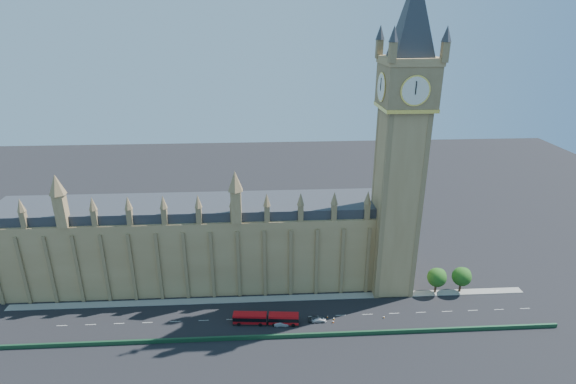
{
  "coord_description": "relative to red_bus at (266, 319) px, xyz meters",
  "views": [
    {
      "loc": [
        -2.04,
        -108.82,
        81.44
      ],
      "look_at": [
        5.06,
        10.0,
        35.4
      ],
      "focal_mm": 28.0,
      "sensor_mm": 36.0,
      "label": 1
    }
  ],
  "objects": [
    {
      "name": "cone_c",
      "position": [
        19.25,
        -0.85,
        -1.32
      ],
      "size": [
        0.57,
        0.57,
        0.73
      ],
      "rotation": [
        0.0,
        0.0,
        -0.29
      ],
      "color": "black",
      "rests_on": "ground"
    },
    {
      "name": "cone_d",
      "position": [
        34.39,
        0.49,
        -1.34
      ],
      "size": [
        0.54,
        0.54,
        0.67
      ],
      "rotation": [
        0.0,
        0.0,
        -0.34
      ],
      "color": "black",
      "rests_on": "ground"
    },
    {
      "name": "cone_a",
      "position": [
        19.7,
        0.54,
        -1.34
      ],
      "size": [
        0.49,
        0.49,
        0.69
      ],
      "rotation": [
        0.0,
        0.0,
        -0.15
      ],
      "color": "black",
      "rests_on": "ground"
    },
    {
      "name": "palace_westminster",
      "position": [
        -22.99,
        24.45,
        12.19
      ],
      "size": [
        120.0,
        20.0,
        28.0
      ],
      "color": "#977649",
      "rests_on": "ground"
    },
    {
      "name": "car_grey",
      "position": [
        14.41,
        0.33,
        -0.93
      ],
      "size": [
        4.57,
        2.25,
        1.5
      ],
      "primitive_type": "imported",
      "rotation": [
        0.0,
        0.0,
        1.68
      ],
      "color": "#383B3F",
      "rests_on": "ground"
    },
    {
      "name": "car_silver",
      "position": [
        4.33,
        -1.31,
        -1.01
      ],
      "size": [
        4.04,
        1.47,
        1.32
      ],
      "primitive_type": "imported",
      "rotation": [
        0.0,
        0.0,
        1.55
      ],
      "color": "#9A9DA2",
      "rests_on": "ground"
    },
    {
      "name": "car_white",
      "position": [
        15.2,
        -0.05,
        -1.05
      ],
      "size": [
        4.39,
        1.91,
        1.26
      ],
      "primitive_type": "imported",
      "rotation": [
        0.0,
        0.0,
        1.6
      ],
      "color": "silver",
      "rests_on": "ground"
    },
    {
      "name": "bridge_parapet",
      "position": [
        2.01,
        -6.55,
        -1.08
      ],
      "size": [
        160.0,
        0.6,
        1.2
      ],
      "primitive_type": "cube",
      "color": "#1E4C2D",
      "rests_on": "ground"
    },
    {
      "name": "cone_b",
      "position": [
        17.97,
        1.59,
        -1.35
      ],
      "size": [
        0.54,
        0.54,
        0.65
      ],
      "rotation": [
        0.0,
        0.0,
        0.4
      ],
      "color": "black",
      "rests_on": "ground"
    },
    {
      "name": "ground",
      "position": [
        2.01,
        2.45,
        -1.68
      ],
      "size": [
        400.0,
        400.0,
        0.0
      ],
      "primitive_type": "plane",
      "color": "black",
      "rests_on": "ground"
    },
    {
      "name": "kerb_north",
      "position": [
        2.01,
        11.95,
        -1.6
      ],
      "size": [
        160.0,
        3.0,
        0.16
      ],
      "primitive_type": "cube",
      "color": "gray",
      "rests_on": "ground"
    },
    {
      "name": "red_bus",
      "position": [
        0.0,
        0.0,
        0.0
      ],
      "size": [
        18.88,
        4.41,
        3.18
      ],
      "rotation": [
        0.0,
        0.0,
        -0.09
      ],
      "color": "red",
      "rests_on": "ground"
    },
    {
      "name": "tree_east_far",
      "position": [
        62.24,
        12.54,
        3.97
      ],
      "size": [
        6.0,
        6.0,
        8.5
      ],
      "color": "#382619",
      "rests_on": "ground"
    },
    {
      "name": "elizabeth_tower",
      "position": [
        40.01,
        16.45,
        52.88
      ],
      "size": [
        20.59,
        20.59,
        105.0
      ],
      "color": "#977649",
      "rests_on": "ground"
    },
    {
      "name": "tree_east_near",
      "position": [
        54.24,
        12.54,
        3.97
      ],
      "size": [
        6.0,
        6.0,
        8.5
      ],
      "color": "#382619",
      "rests_on": "ground"
    }
  ]
}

